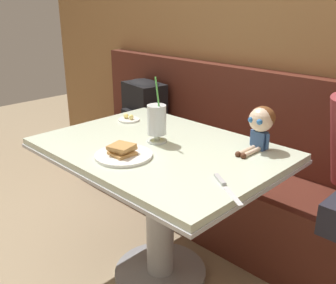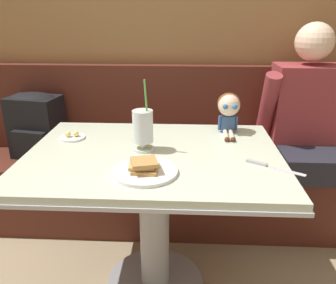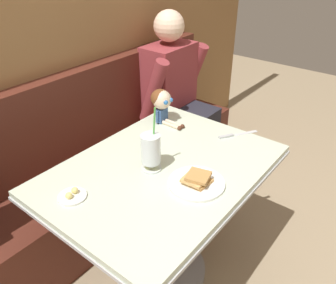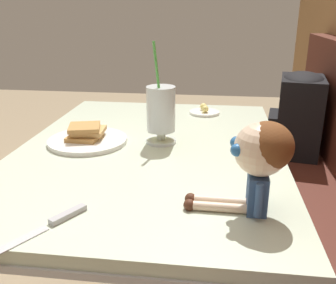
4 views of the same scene
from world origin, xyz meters
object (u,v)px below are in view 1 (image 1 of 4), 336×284
at_px(toast_plate, 123,154).
at_px(butter_saucer, 129,119).
at_px(milkshake_glass, 157,121).
at_px(butter_knife, 223,184).
at_px(backpack, 144,107).
at_px(seated_doll, 261,122).

distance_m(toast_plate, butter_saucer, 0.53).
xyz_separation_m(milkshake_glass, butter_knife, (0.50, -0.14, -0.10)).
bearing_deg(toast_plate, milkshake_glass, 97.88).
height_order(toast_plate, backpack, backpack).
bearing_deg(backpack, milkshake_glass, -37.92).
xyz_separation_m(toast_plate, butter_saucer, (-0.39, 0.36, -0.01)).
height_order(toast_plate, milkshake_glass, milkshake_glass).
xyz_separation_m(milkshake_glass, backpack, (-0.74, 0.57, -0.18)).
distance_m(butter_saucer, seated_doll, 0.78).
bearing_deg(toast_plate, seated_doll, 53.47).
distance_m(seated_doll, backpack, 1.19).
xyz_separation_m(milkshake_glass, butter_saucer, (-0.36, 0.12, -0.09)).
xyz_separation_m(butter_knife, seated_doll, (-0.10, 0.40, 0.12)).
distance_m(milkshake_glass, seated_doll, 0.48).
bearing_deg(seated_doll, butter_knife, -75.63).
bearing_deg(milkshake_glass, butter_knife, -15.95).
distance_m(milkshake_glass, backpack, 0.95).
relative_size(butter_saucer, backpack, 0.30).
relative_size(milkshake_glass, seated_doll, 1.45).
distance_m(butter_saucer, backpack, 0.59).
height_order(milkshake_glass, seated_doll, milkshake_glass).
bearing_deg(toast_plate, butter_saucer, 137.54).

